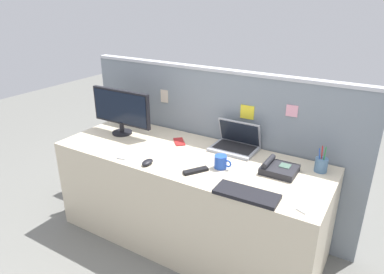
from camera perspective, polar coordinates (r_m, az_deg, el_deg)
ground_plane at (r=2.89m, az=-0.54°, el=-16.07°), size 10.00×10.00×0.00m
desk at (r=2.68m, az=-0.56°, el=-9.97°), size 2.00×0.73×0.73m
cubicle_divider at (r=2.86m, az=3.70°, el=-1.46°), size 2.34×0.08×1.28m
desktop_monitor at (r=2.87m, az=-11.55°, el=4.47°), size 0.56×0.16×0.37m
laptop at (r=2.60m, az=7.23°, el=-0.89°), size 0.33×0.25×0.21m
desk_phone at (r=2.32m, az=13.96°, el=-5.05°), size 0.22×0.19×0.08m
keyboard_main at (r=2.04m, az=8.93°, el=-9.21°), size 0.38×0.17×0.02m
computer_mouse_right_hand at (r=2.38m, az=-7.31°, el=-4.12°), size 0.07×0.10×0.03m
pen_cup at (r=2.40m, az=20.40°, el=-4.27°), size 0.08×0.08×0.18m
cell_phone_silver_slab at (r=2.54m, az=-10.71°, el=-2.82°), size 0.10×0.17×0.01m
cell_phone_white_slab at (r=2.02m, az=18.42°, el=-10.85°), size 0.11×0.14×0.01m
cell_phone_red_case at (r=2.71m, az=-2.11°, el=-0.78°), size 0.15×0.16×0.01m
tv_remote at (r=2.26m, az=0.61°, el=-5.55°), size 0.13×0.17×0.02m
coffee_mug at (r=2.31m, az=4.75°, el=-4.08°), size 0.12×0.08×0.09m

